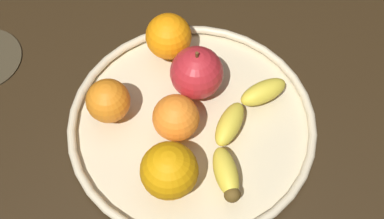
# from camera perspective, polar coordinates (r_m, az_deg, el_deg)

# --- Properties ---
(ground_plane) EXTENTS (1.43, 1.43, 0.04)m
(ground_plane) POSITION_cam_1_polar(r_m,az_deg,el_deg) (0.80, 0.00, -2.53)
(ground_plane) COLOR black
(fruit_bowl) EXTENTS (0.35, 0.35, 0.02)m
(fruit_bowl) POSITION_cam_1_polar(r_m,az_deg,el_deg) (0.78, 0.00, -1.49)
(fruit_bowl) COLOR beige
(fruit_bowl) RESTS_ON ground_plane
(banana) EXTENTS (0.21, 0.11, 0.03)m
(banana) POSITION_cam_1_polar(r_m,az_deg,el_deg) (0.75, 4.94, -2.21)
(banana) COLOR gold
(banana) RESTS_ON fruit_bowl
(apple) EXTENTS (0.07, 0.07, 0.08)m
(apple) POSITION_cam_1_polar(r_m,az_deg,el_deg) (0.77, 0.82, 3.78)
(apple) COLOR red
(apple) RESTS_ON fruit_bowl
(orange_front_right) EXTENTS (0.07, 0.07, 0.07)m
(orange_front_right) POSITION_cam_1_polar(r_m,az_deg,el_deg) (0.69, -2.37, -6.32)
(orange_front_right) COLOR orange
(orange_front_right) RESTS_ON fruit_bowl
(orange_front_left) EXTENTS (0.06, 0.06, 0.06)m
(orange_front_left) POSITION_cam_1_polar(r_m,az_deg,el_deg) (0.76, -8.67, 0.75)
(orange_front_left) COLOR orange
(orange_front_left) RESTS_ON fruit_bowl
(orange_back_right) EXTENTS (0.06, 0.06, 0.06)m
(orange_back_right) POSITION_cam_1_polar(r_m,az_deg,el_deg) (0.73, -1.67, -0.85)
(orange_back_right) COLOR orange
(orange_back_right) RESTS_ON fruit_bowl
(orange_back_left) EXTENTS (0.07, 0.07, 0.07)m
(orange_back_left) POSITION_cam_1_polar(r_m,az_deg,el_deg) (0.81, -2.43, 7.54)
(orange_back_left) COLOR orange
(orange_back_left) RESTS_ON fruit_bowl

